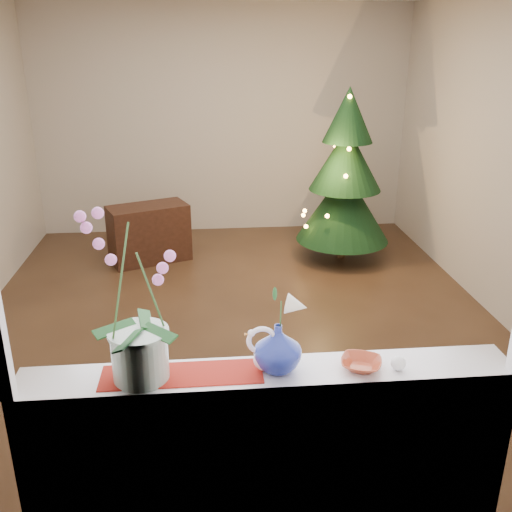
{
  "coord_description": "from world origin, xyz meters",
  "views": [
    {
      "loc": [
        -0.26,
        -4.52,
        2.28
      ],
      "look_at": [
        0.03,
        -1.4,
        1.09
      ],
      "focal_mm": 40.0,
      "sensor_mm": 36.0,
      "label": 1
    }
  ],
  "objects_px": {
    "blue_vase": "(278,344)",
    "xmas_tree": "(345,176)",
    "swan": "(273,350)",
    "side_table": "(149,233)",
    "orchid_pot": "(135,298)",
    "amber_dish": "(361,365)",
    "paperweight": "(398,363)"
  },
  "relations": [
    {
      "from": "xmas_tree",
      "to": "swan",
      "type": "bearing_deg",
      "value": -108.36
    },
    {
      "from": "swan",
      "to": "xmas_tree",
      "type": "xyz_separation_m",
      "value": [
        1.23,
        3.7,
        -0.1
      ]
    },
    {
      "from": "blue_vase",
      "to": "xmas_tree",
      "type": "height_order",
      "value": "xmas_tree"
    },
    {
      "from": "blue_vase",
      "to": "xmas_tree",
      "type": "distance_m",
      "value": 3.89
    },
    {
      "from": "orchid_pot",
      "to": "paperweight",
      "type": "relative_size",
      "value": 11.21
    },
    {
      "from": "orchid_pot",
      "to": "blue_vase",
      "type": "height_order",
      "value": "orchid_pot"
    },
    {
      "from": "xmas_tree",
      "to": "paperweight",
      "type": "bearing_deg",
      "value": -100.27
    },
    {
      "from": "side_table",
      "to": "paperweight",
      "type": "bearing_deg",
      "value": -91.67
    },
    {
      "from": "side_table",
      "to": "xmas_tree",
      "type": "bearing_deg",
      "value": -25.04
    },
    {
      "from": "orchid_pot",
      "to": "paperweight",
      "type": "bearing_deg",
      "value": -1.98
    },
    {
      "from": "orchid_pot",
      "to": "blue_vase",
      "type": "relative_size",
      "value": 3.01
    },
    {
      "from": "blue_vase",
      "to": "side_table",
      "type": "distance_m",
      "value": 3.98
    },
    {
      "from": "orchid_pot",
      "to": "blue_vase",
      "type": "distance_m",
      "value": 0.64
    },
    {
      "from": "swan",
      "to": "blue_vase",
      "type": "relative_size",
      "value": 0.95
    },
    {
      "from": "blue_vase",
      "to": "side_table",
      "type": "xyz_separation_m",
      "value": [
        -0.91,
        3.81,
        -0.73
      ]
    },
    {
      "from": "swan",
      "to": "amber_dish",
      "type": "xyz_separation_m",
      "value": [
        0.39,
        -0.02,
        -0.08
      ]
    },
    {
      "from": "amber_dish",
      "to": "blue_vase",
      "type": "bearing_deg",
      "value": 175.98
    },
    {
      "from": "orchid_pot",
      "to": "side_table",
      "type": "height_order",
      "value": "orchid_pot"
    },
    {
      "from": "orchid_pot",
      "to": "amber_dish",
      "type": "distance_m",
      "value": 1.02
    },
    {
      "from": "swan",
      "to": "paperweight",
      "type": "distance_m",
      "value": 0.55
    },
    {
      "from": "xmas_tree",
      "to": "side_table",
      "type": "distance_m",
      "value": 2.2
    },
    {
      "from": "swan",
      "to": "xmas_tree",
      "type": "distance_m",
      "value": 3.9
    },
    {
      "from": "blue_vase",
      "to": "xmas_tree",
      "type": "bearing_deg",
      "value": 71.91
    },
    {
      "from": "paperweight",
      "to": "swan",
      "type": "bearing_deg",
      "value": 174.89
    },
    {
      "from": "orchid_pot",
      "to": "blue_vase",
      "type": "bearing_deg",
      "value": 1.34
    },
    {
      "from": "swan",
      "to": "paperweight",
      "type": "bearing_deg",
      "value": -21.93
    },
    {
      "from": "orchid_pot",
      "to": "side_table",
      "type": "xyz_separation_m",
      "value": [
        -0.32,
        3.82,
        -0.99
      ]
    },
    {
      "from": "swan",
      "to": "blue_vase",
      "type": "bearing_deg",
      "value": -7.51
    },
    {
      "from": "swan",
      "to": "side_table",
      "type": "relative_size",
      "value": 0.29
    },
    {
      "from": "amber_dish",
      "to": "xmas_tree",
      "type": "relative_size",
      "value": 0.08
    },
    {
      "from": "orchid_pot",
      "to": "amber_dish",
      "type": "xyz_separation_m",
      "value": [
        0.96,
        -0.01,
        -0.36
      ]
    },
    {
      "from": "orchid_pot",
      "to": "blue_vase",
      "type": "xyz_separation_m",
      "value": [
        0.59,
        0.01,
        -0.25
      ]
    }
  ]
}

